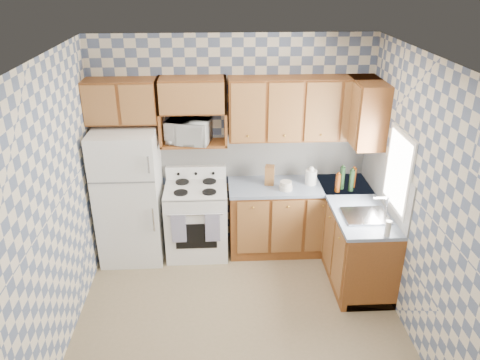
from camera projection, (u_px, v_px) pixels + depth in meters
name	position (u px, v px, depth m)	size (l,w,h in m)	color
floor	(239.00, 316.00, 4.98)	(3.40, 3.40, 0.00)	olive
back_wall	(233.00, 144.00, 5.86)	(3.40, 0.02, 2.70)	slate
right_wall	(415.00, 200.00, 4.49)	(0.02, 3.20, 2.70)	slate
backsplash_back	(264.00, 155.00, 5.93)	(2.60, 0.01, 0.56)	silver
backsplash_right	(385.00, 179.00, 5.28)	(0.01, 1.60, 0.56)	silver
refrigerator	(130.00, 196.00, 5.70)	(0.75, 0.70, 1.68)	white
stove_body	(197.00, 221.00, 5.93)	(0.76, 0.65, 0.90)	white
cooktop	(196.00, 188.00, 5.73)	(0.76, 0.65, 0.03)	silver
backguard	(196.00, 172.00, 5.94)	(0.76, 0.08, 0.17)	white
dish_towel_left	(179.00, 229.00, 5.56)	(0.18, 0.03, 0.37)	navy
dish_towel_right	(213.00, 228.00, 5.58)	(0.18, 0.03, 0.37)	navy
base_cabinets_back	(298.00, 218.00, 6.01)	(1.75, 0.60, 0.88)	brown
base_cabinets_right	(352.00, 237.00, 5.59)	(0.60, 1.60, 0.88)	brown
countertop_back	(300.00, 186.00, 5.81)	(1.77, 0.63, 0.04)	slate
countertop_right	(356.00, 203.00, 5.39)	(0.63, 1.60, 0.04)	slate
upper_cabinets_back	(302.00, 108.00, 5.54)	(1.75, 0.33, 0.74)	brown
upper_cabinets_fridge	(121.00, 101.00, 5.39)	(0.82, 0.33, 0.50)	brown
upper_cabinets_right	(366.00, 112.00, 5.41)	(0.33, 0.70, 0.74)	brown
microwave_shelf	(194.00, 143.00, 5.65)	(0.80, 0.33, 0.03)	brown
microwave	(189.00, 131.00, 5.58)	(0.51, 0.34, 0.28)	white
sink	(366.00, 216.00, 5.07)	(0.48, 0.40, 0.03)	#B7B7BC
window	(398.00, 171.00, 4.86)	(0.02, 0.66, 0.86)	silver
bottle_0	(342.00, 178.00, 5.64)	(0.06, 0.06, 0.28)	black
bottle_1	(351.00, 181.00, 5.59)	(0.06, 0.06, 0.27)	black
bottle_2	(353.00, 178.00, 5.69)	(0.06, 0.06, 0.25)	#552408
bottle_3	(338.00, 183.00, 5.57)	(0.06, 0.06, 0.23)	#552408
knife_block	(270.00, 175.00, 5.76)	(0.11, 0.11, 0.24)	brown
electric_kettle	(311.00, 177.00, 5.78)	(0.14, 0.14, 0.18)	white
food_containers	(286.00, 186.00, 5.65)	(0.16, 0.16, 0.11)	beige
soap_bottle	(388.00, 228.00, 4.67)	(0.06, 0.06, 0.17)	beige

